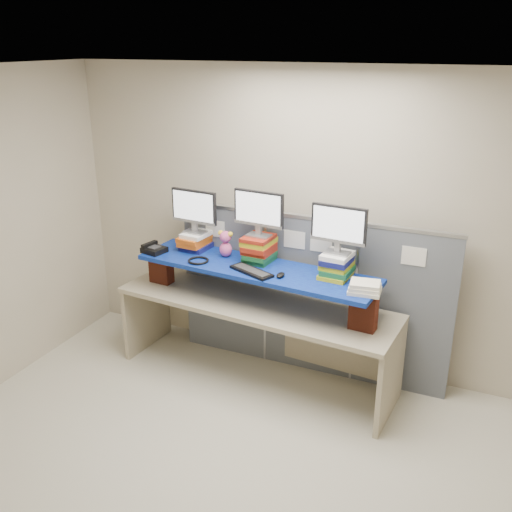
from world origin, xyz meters
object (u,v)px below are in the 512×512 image
at_px(desk, 256,317).
at_px(monitor_left, 194,209).
at_px(keyboard, 252,271).
at_px(desk_phone, 154,249).
at_px(monitor_right, 339,227).
at_px(monitor_center, 259,211).
at_px(blue_board, 256,269).

height_order(desk, monitor_left, monitor_left).
height_order(keyboard, desk_phone, desk_phone).
xyz_separation_m(monitor_right, desk_phone, (-1.73, -0.11, -0.41)).
bearing_deg(monitor_center, monitor_left, -180.00).
bearing_deg(monitor_left, blue_board, -9.39).
distance_m(blue_board, monitor_right, 0.85).
distance_m(desk, blue_board, 0.47).
distance_m(monitor_center, desk_phone, 1.10).
distance_m(desk, monitor_right, 1.17).
bearing_deg(blue_board, monitor_center, 107.50).
height_order(monitor_right, desk_phone, monitor_right).
height_order(monitor_left, monitor_right, monitor_right).
bearing_deg(blue_board, desk_phone, -172.44).
height_order(blue_board, monitor_center, monitor_center).
bearing_deg(blue_board, desk, -175.20).
bearing_deg(desk, keyboard, -77.18).
xyz_separation_m(blue_board, desk_phone, (-1.02, -0.05, 0.05)).
xyz_separation_m(monitor_right, keyboard, (-0.69, -0.20, -0.43)).
bearing_deg(monitor_right, keyboard, -158.97).
height_order(blue_board, desk_phone, desk_phone).
relative_size(monitor_left, monitor_right, 1.00).
xyz_separation_m(monitor_left, keyboard, (0.72, -0.32, -0.39)).
xyz_separation_m(desk, desk_phone, (-1.02, -0.05, 0.52)).
bearing_deg(monitor_center, blue_board, -72.50).
relative_size(blue_board, monitor_center, 4.65).
height_order(monitor_right, keyboard, monitor_right).
relative_size(desk, blue_board, 1.20).
relative_size(keyboard, desk_phone, 1.90).
bearing_deg(desk_phone, desk, 14.58).
relative_size(blue_board, monitor_left, 4.65).
bearing_deg(monitor_right, desk_phone, -171.60).
bearing_deg(monitor_left, monitor_center, 0.00).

